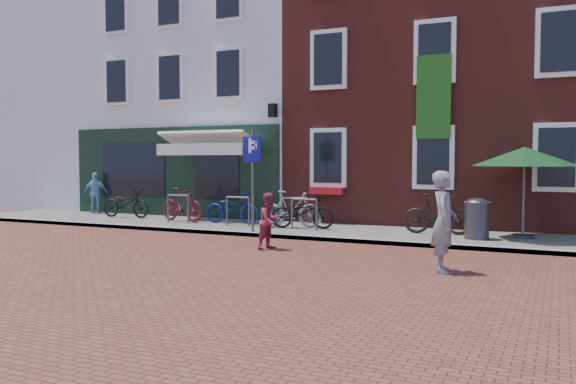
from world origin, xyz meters
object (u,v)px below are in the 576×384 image
at_px(bicycle_3, 292,209).
at_px(bicycle_4, 302,212).
at_px(parasol, 525,153).
at_px(bicycle_2, 232,208).
at_px(cafe_person, 96,193).
at_px(woman, 444,222).
at_px(bicycle_1, 182,205).
at_px(bicycle_5, 437,214).
at_px(boy, 270,221).
at_px(parking_sign, 252,165).
at_px(bicycle_0, 126,203).
at_px(litter_bin, 477,217).

height_order(bicycle_3, bicycle_4, bicycle_3).
bearing_deg(bicycle_3, parasol, -109.46).
xyz_separation_m(bicycle_2, bicycle_4, (2.30, -0.23, 0.00)).
height_order(cafe_person, bicycle_2, cafe_person).
distance_m(parasol, woman, 4.80).
relative_size(bicycle_1, bicycle_5, 1.00).
relative_size(cafe_person, bicycle_2, 0.82).
height_order(woman, boy, woman).
bearing_deg(parking_sign, bicycle_0, 163.70).
bearing_deg(woman, bicycle_2, 47.11).
bearing_deg(litter_bin, bicycle_5, 154.21).
height_order(bicycle_1, bicycle_4, bicycle_1).
bearing_deg(bicycle_3, cafe_person, 58.95).
distance_m(cafe_person, bicycle_4, 8.34).
bearing_deg(bicycle_4, bicycle_0, 74.34).
height_order(cafe_person, bicycle_0, cafe_person).
distance_m(bicycle_0, bicycle_5, 9.81).
bearing_deg(parking_sign, boy, -52.39).
bearing_deg(woman, boy, 64.35).
bearing_deg(boy, parasol, -38.32).
bearing_deg(bicycle_0, parasol, -93.69).
relative_size(litter_bin, bicycle_3, 0.61).
distance_m(bicycle_0, bicycle_1, 2.36).
xyz_separation_m(litter_bin, parasol, (0.96, 0.62, 1.48)).
bearing_deg(parking_sign, bicycle_1, 156.96).
xyz_separation_m(bicycle_1, bicycle_3, (3.61, -0.07, 0.00)).
relative_size(woman, bicycle_2, 1.02).
bearing_deg(parking_sign, bicycle_2, 135.15).
relative_size(woman, cafe_person, 1.25).
bearing_deg(bicycle_3, bicycle_0, 63.68).
xyz_separation_m(boy, bicycle_2, (-2.85, 3.26, -0.06)).
height_order(bicycle_0, bicycle_5, bicycle_5).
xyz_separation_m(cafe_person, bicycle_3, (7.92, -1.11, -0.20)).
distance_m(bicycle_0, bicycle_2, 3.99).
relative_size(parking_sign, bicycle_5, 1.58).
relative_size(bicycle_1, bicycle_3, 1.00).
height_order(litter_bin, cafe_person, cafe_person).
bearing_deg(bicycle_0, bicycle_5, -94.50).
bearing_deg(parking_sign, bicycle_3, 67.26).
xyz_separation_m(parking_sign, bicycle_4, (0.86, 1.21, -1.26)).
bearing_deg(parasol, bicycle_1, -178.18).
relative_size(parking_sign, bicycle_0, 1.53).
distance_m(litter_bin, bicycle_0, 10.82).
distance_m(cafe_person, bicycle_1, 4.43).
distance_m(bicycle_1, bicycle_3, 3.61).
height_order(woman, bicycle_4, woman).
bearing_deg(bicycle_3, bicycle_1, 65.90).
bearing_deg(parasol, bicycle_0, -179.88).
xyz_separation_m(woman, boy, (-3.90, 1.09, -0.26)).
xyz_separation_m(parking_sign, bicycle_3, (0.52, 1.25, -1.21)).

